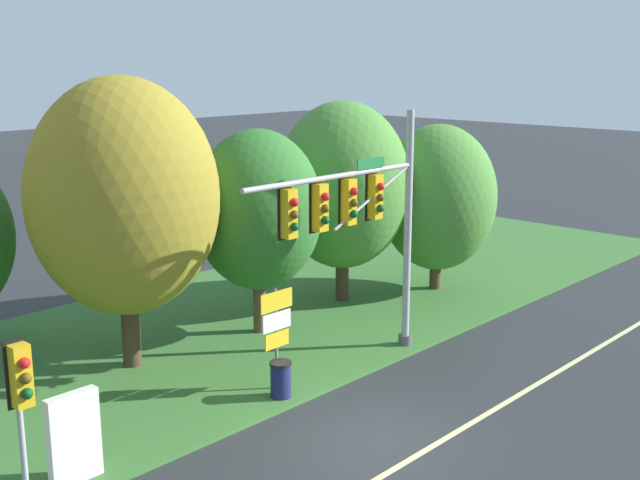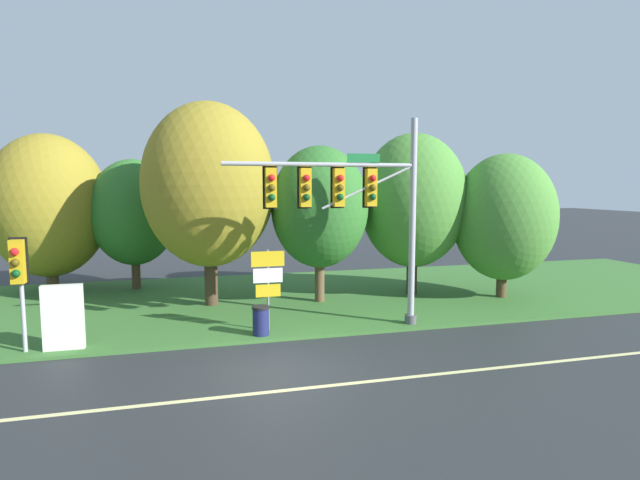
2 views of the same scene
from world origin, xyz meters
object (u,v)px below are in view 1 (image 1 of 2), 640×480
pedestrian_signal_near_kerb (21,386)px  tree_tall_centre (343,186)px  tree_behind_signpost (124,197)px  tree_right_far (438,198)px  route_sign_post (277,324)px  trash_bin (281,379)px  info_kiosk (74,438)px  tree_mid_verge (258,210)px  traffic_signal_mast (361,215)px

pedestrian_signal_near_kerb → tree_tall_centre: bearing=17.6°
tree_behind_signpost → tree_tall_centre: 8.63m
tree_right_far → tree_tall_centre: bearing=155.3°
route_sign_post → trash_bin: size_ratio=2.87×
tree_right_far → info_kiosk: 16.82m
tree_mid_verge → tree_right_far: bearing=-9.0°
tree_behind_signpost → tree_mid_verge: (4.32, -0.53, -0.88)m
tree_behind_signpost → tree_mid_verge: bearing=-7.0°
tree_mid_verge → trash_bin: tree_mid_verge is taller
route_sign_post → tree_right_far: bearing=12.9°
tree_mid_verge → info_kiosk: 10.01m
pedestrian_signal_near_kerb → tree_mid_verge: tree_mid_verge is taller
tree_behind_signpost → trash_bin: 6.39m
route_sign_post → info_kiosk: bearing=-176.2°
tree_mid_verge → tree_tall_centre: bearing=4.8°
traffic_signal_mast → trash_bin: 4.85m
route_sign_post → tree_right_far: size_ratio=0.44×
pedestrian_signal_near_kerb → tree_right_far: bearing=9.4°
traffic_signal_mast → tree_behind_signpost: size_ratio=0.87×
route_sign_post → info_kiosk: size_ratio=1.40×
traffic_signal_mast → tree_right_far: bearing=20.2°
route_sign_post → tree_behind_signpost: (-1.64, 4.12, 2.99)m
tree_tall_centre → info_kiosk: size_ratio=3.67×
tree_behind_signpost → tree_tall_centre: tree_behind_signpost is taller
pedestrian_signal_near_kerb → tree_tall_centre: size_ratio=0.47×
pedestrian_signal_near_kerb → route_sign_post: bearing=4.1°
pedestrian_signal_near_kerb → trash_bin: pedestrian_signal_near_kerb is taller
route_sign_post → tree_right_far: (10.39, 2.37, 1.66)m
route_sign_post → tree_mid_verge: 4.96m
tree_tall_centre → trash_bin: 9.23m
tree_mid_verge → tree_right_far: 7.81m
tree_behind_signpost → info_kiosk: 7.35m
traffic_signal_mast → route_sign_post: (-2.73, 0.45, -2.50)m
info_kiosk → trash_bin: 5.73m
tree_tall_centre → trash_bin: tree_tall_centre is taller
info_kiosk → tree_behind_signpost: bearing=45.9°
tree_tall_centre → tree_right_far: size_ratio=1.15×
tree_behind_signpost → tree_mid_verge: 4.45m
tree_mid_verge → trash_bin: 6.07m
traffic_signal_mast → tree_right_far: size_ratio=1.15×
info_kiosk → trash_bin: size_ratio=2.04×
route_sign_post → info_kiosk: route_sign_post is taller
tree_behind_signpost → pedestrian_signal_near_kerb: bearing=-139.5°
info_kiosk → trash_bin: info_kiosk is taller
route_sign_post → trash_bin: route_sign_post is taller
tree_behind_signpost → traffic_signal_mast: bearing=-46.3°
tree_behind_signpost → tree_right_far: bearing=-8.3°
tree_tall_centre → tree_right_far: (3.42, -1.57, -0.67)m
tree_tall_centre → info_kiosk: 14.04m
tree_mid_verge → trash_bin: size_ratio=6.80×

